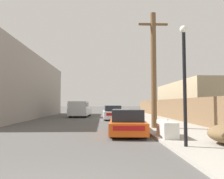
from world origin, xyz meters
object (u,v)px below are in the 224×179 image
(discarded_fridge, at_px, (167,129))
(street_lamp, at_px, (184,74))
(pickup_truck, at_px, (80,109))
(utility_pole, at_px, (154,68))
(parked_sports_car_red, at_px, (127,123))
(car_parked_mid, at_px, (112,113))

(discarded_fridge, xyz_separation_m, street_lamp, (0.01, -2.16, 2.11))
(pickup_truck, xyz_separation_m, utility_pole, (5.84, -12.53, 2.82))
(street_lamp, bearing_deg, parked_sports_car_red, 112.69)
(discarded_fridge, distance_m, street_lamp, 3.02)
(car_parked_mid, relative_size, utility_pole, 0.68)
(discarded_fridge, relative_size, pickup_truck, 0.33)
(discarded_fridge, xyz_separation_m, utility_pole, (0.26, 3.53, 3.26))
(parked_sports_car_red, xyz_separation_m, street_lamp, (1.59, -3.80, 2.00))
(discarded_fridge, height_order, utility_pole, utility_pole)
(car_parked_mid, distance_m, utility_pole, 9.29)
(parked_sports_car_red, bearing_deg, pickup_truck, 109.43)
(parked_sports_car_red, relative_size, street_lamp, 1.01)
(car_parked_mid, bearing_deg, discarded_fridge, -82.53)
(pickup_truck, bearing_deg, parked_sports_car_red, 108.07)
(discarded_fridge, height_order, street_lamp, street_lamp)
(discarded_fridge, bearing_deg, street_lamp, -86.10)
(pickup_truck, height_order, street_lamp, street_lamp)
(discarded_fridge, relative_size, street_lamp, 0.42)
(parked_sports_car_red, relative_size, utility_pole, 0.60)
(discarded_fridge, distance_m, utility_pole, 4.81)
(discarded_fridge, xyz_separation_m, pickup_truck, (-5.59, 16.06, 0.44))
(discarded_fridge, bearing_deg, pickup_truck, 112.71)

